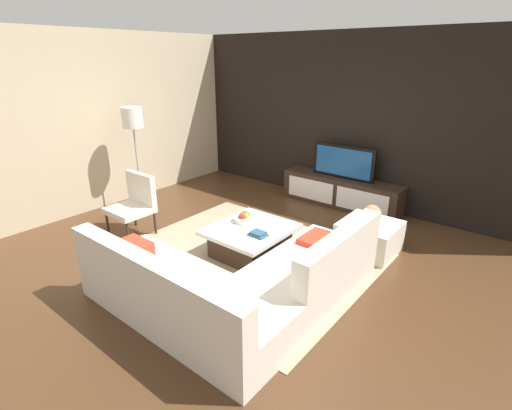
# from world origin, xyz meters

# --- Properties ---
(ground_plane) EXTENTS (14.00, 14.00, 0.00)m
(ground_plane) POSITION_xyz_m (0.00, 0.00, 0.00)
(ground_plane) COLOR #4C301C
(feature_wall_back) EXTENTS (6.40, 0.12, 2.80)m
(feature_wall_back) POSITION_xyz_m (0.00, 2.70, 1.40)
(feature_wall_back) COLOR black
(feature_wall_back) RESTS_ON ground
(side_wall_left) EXTENTS (0.12, 5.20, 2.80)m
(side_wall_left) POSITION_xyz_m (-3.20, 0.20, 1.40)
(side_wall_left) COLOR beige
(side_wall_left) RESTS_ON ground
(area_rug) EXTENTS (3.04, 2.57, 0.01)m
(area_rug) POSITION_xyz_m (-0.10, 0.00, 0.01)
(area_rug) COLOR tan
(area_rug) RESTS_ON ground
(media_console) EXTENTS (2.05, 0.45, 0.50)m
(media_console) POSITION_xyz_m (-0.00, 2.40, 0.25)
(media_console) COLOR #332319
(media_console) RESTS_ON ground
(television) EXTENTS (1.09, 0.06, 0.55)m
(television) POSITION_xyz_m (0.00, 2.40, 0.77)
(television) COLOR black
(television) RESTS_ON media_console
(sectional_couch) EXTENTS (2.28, 2.38, 0.79)m
(sectional_couch) POSITION_xyz_m (0.50, -0.85, 0.27)
(sectional_couch) COLOR silver
(sectional_couch) RESTS_ON ground
(coffee_table) EXTENTS (0.92, 1.03, 0.38)m
(coffee_table) POSITION_xyz_m (-0.10, 0.10, 0.20)
(coffee_table) COLOR #332319
(coffee_table) RESTS_ON ground
(accent_chair_near) EXTENTS (0.57, 0.53, 0.87)m
(accent_chair_near) POSITION_xyz_m (-1.80, -0.42, 0.49)
(accent_chair_near) COLOR #332319
(accent_chair_near) RESTS_ON ground
(floor_lamp) EXTENTS (0.33, 0.33, 1.67)m
(floor_lamp) POSITION_xyz_m (-2.61, 0.23, 1.41)
(floor_lamp) COLOR #A5A5AA
(floor_lamp) RESTS_ON ground
(ottoman) EXTENTS (0.70, 0.70, 0.40)m
(ottoman) POSITION_xyz_m (1.05, 1.15, 0.20)
(ottoman) COLOR silver
(ottoman) RESTS_ON ground
(fruit_bowl) EXTENTS (0.28, 0.28, 0.14)m
(fruit_bowl) POSITION_xyz_m (-0.28, 0.20, 0.44)
(fruit_bowl) COLOR silver
(fruit_bowl) RESTS_ON coffee_table
(decorative_ball) EXTENTS (0.24, 0.24, 0.24)m
(decorative_ball) POSITION_xyz_m (1.05, 1.15, 0.52)
(decorative_ball) COLOR #AD8451
(decorative_ball) RESTS_ON ottoman
(book_stack) EXTENTS (0.22, 0.16, 0.05)m
(book_stack) POSITION_xyz_m (0.12, -0.02, 0.40)
(book_stack) COLOR #2D516B
(book_stack) RESTS_ON coffee_table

